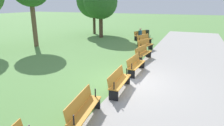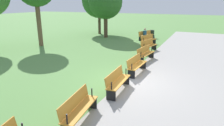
{
  "view_description": "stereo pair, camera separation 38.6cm",
  "coord_description": "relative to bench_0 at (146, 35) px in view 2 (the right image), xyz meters",
  "views": [
    {
      "loc": [
        8.64,
        2.59,
        3.62
      ],
      "look_at": [
        0.0,
        -0.93,
        0.8
      ],
      "focal_mm": 32.15,
      "sensor_mm": 36.0,
      "label": 1
    },
    {
      "loc": [
        8.48,
        2.95,
        3.62
      ],
      "look_at": [
        0.0,
        -0.93,
        0.8
      ],
      "focal_mm": 32.15,
      "sensor_mm": 36.0,
      "label": 2
    }
  ],
  "objects": [
    {
      "name": "bench_3",
      "position": [
        7.4,
        2.01,
        0.0
      ],
      "size": [
        1.92,
        0.72,
        0.89
      ],
      "rotation": [
        0.0,
        0.0,
        -0.13
      ],
      "color": "orange",
      "rests_on": "ground"
    },
    {
      "name": "path_paving",
      "position": [
        11.24,
        4.87,
        -0.47
      ],
      "size": [
        37.59,
        5.71,
        0.01
      ],
      "primitive_type": "cube",
      "color": "#A39E99",
      "rests_on": "ground"
    },
    {
      "name": "trash_bin",
      "position": [
        -1.45,
        0.28,
        -0.07
      ],
      "size": [
        0.49,
        0.49,
        0.82
      ],
      "primitive_type": "cylinder",
      "color": "black",
      "rests_on": "ground"
    },
    {
      "name": "tree_4",
      "position": [
        0.33,
        -4.32,
        3.2
      ],
      "size": [
        3.53,
        3.53,
        5.46
      ],
      "color": "#4C3828",
      "rests_on": "ground"
    },
    {
      "name": "ground_plane",
      "position": [
        11.24,
        2.34,
        -0.48
      ],
      "size": [
        120.0,
        120.0,
        0.0
      ],
      "primitive_type": "plane",
      "color": "#5B8C47"
    },
    {
      "name": "bench_6",
      "position": [
        15.07,
        2.01,
        0.0
      ],
      "size": [
        1.92,
        0.72,
        0.89
      ],
      "rotation": [
        0.0,
        0.0,
        0.13
      ],
      "color": "orange",
      "rests_on": "ground"
    },
    {
      "name": "bench_0",
      "position": [
        0.0,
        0.0,
        0.0
      ],
      "size": [
        1.91,
        1.16,
        0.89
      ],
      "rotation": [
        0.0,
        0.0,
        -0.4
      ],
      "color": "orange",
      "rests_on": "ground"
    },
    {
      "name": "bench_5",
      "position": [
        12.52,
        2.24,
        0.0
      ],
      "size": [
        1.89,
        0.56,
        0.89
      ],
      "rotation": [
        0.0,
        0.0,
        0.04
      ],
      "color": "orange",
      "rests_on": "ground"
    },
    {
      "name": "person_seated",
      "position": [
        0.25,
        0.05,
        0.16
      ],
      "size": [
        0.48,
        0.59,
        1.2
      ],
      "rotation": [
        0.0,
        0.0,
        -0.4
      ],
      "color": "navy",
      "rests_on": "ground"
    },
    {
      "name": "bench_2",
      "position": [
        4.88,
        1.56,
        0.0
      ],
      "size": [
        1.93,
        0.87,
        0.89
      ],
      "rotation": [
        0.0,
        0.0,
        -0.22
      ],
      "color": "orange",
      "rests_on": "ground"
    },
    {
      "name": "tree_0",
      "position": [
        -1.78,
        -6.2,
        3.36
      ],
      "size": [
        3.98,
        3.98,
        5.84
      ],
      "color": "#4C3828",
      "rests_on": "ground"
    },
    {
      "name": "bench_1",
      "position": [
        2.4,
        0.89,
        0.0
      ],
      "size": [
        1.93,
        1.02,
        0.89
      ],
      "rotation": [
        0.0,
        0.0,
        -0.31
      ],
      "color": "orange",
      "rests_on": "ground"
    },
    {
      "name": "bench_4",
      "position": [
        9.96,
        2.24,
        0.0
      ],
      "size": [
        1.89,
        0.56,
        0.89
      ],
      "rotation": [
        0.0,
        0.0,
        -0.04
      ],
      "color": "orange",
      "rests_on": "ground"
    }
  ]
}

